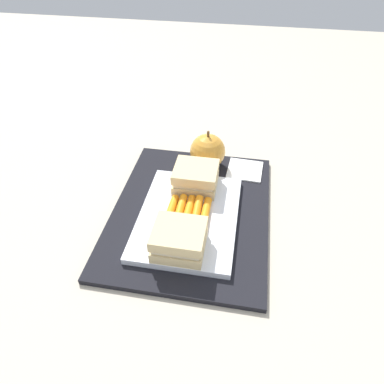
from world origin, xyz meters
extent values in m
plane|color=#B7AD99|center=(0.00, 0.00, 0.00)|extent=(2.40, 2.40, 0.00)
cube|color=black|center=(0.00, 0.00, 0.01)|extent=(0.36, 0.28, 0.01)
cube|color=white|center=(-0.03, 0.00, 0.02)|extent=(0.23, 0.17, 0.01)
cube|color=#DBC189|center=(-0.10, 0.00, 0.03)|extent=(0.07, 0.08, 0.02)
cube|color=beige|center=(-0.10, 0.00, 0.04)|extent=(0.07, 0.07, 0.01)
cube|color=#DBC189|center=(-0.10, 0.00, 0.06)|extent=(0.07, 0.08, 0.02)
cube|color=#DBC189|center=(0.05, 0.00, 0.03)|extent=(0.07, 0.08, 0.02)
cube|color=beige|center=(0.05, 0.00, 0.04)|extent=(0.07, 0.07, 0.01)
cube|color=#DBC189|center=(0.05, 0.00, 0.06)|extent=(0.07, 0.08, 0.02)
cylinder|color=orange|center=(-0.03, -0.03, 0.03)|extent=(0.08, 0.01, 0.02)
cylinder|color=orange|center=(-0.03, -0.01, 0.03)|extent=(0.08, 0.01, 0.02)
cylinder|color=orange|center=(-0.02, 0.00, 0.03)|extent=(0.08, 0.01, 0.02)
cylinder|color=orange|center=(-0.03, 0.01, 0.03)|extent=(0.08, 0.01, 0.01)
cylinder|color=orange|center=(-0.03, 0.03, 0.03)|extent=(0.08, 0.01, 0.02)
sphere|color=gold|center=(0.14, -0.01, 0.05)|extent=(0.07, 0.07, 0.07)
cylinder|color=brown|center=(0.14, -0.01, 0.09)|extent=(0.01, 0.01, 0.01)
cube|color=white|center=(0.14, -0.09, 0.01)|extent=(0.07, 0.07, 0.00)
camera|label=1|loc=(-0.45, -0.08, 0.45)|focal=32.80mm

